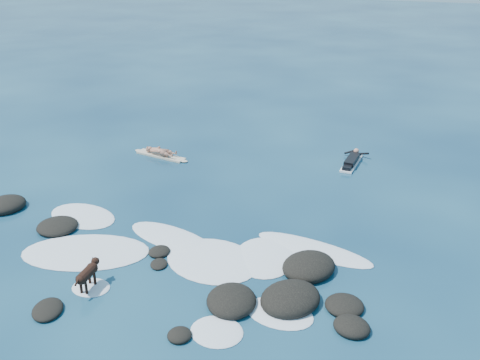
% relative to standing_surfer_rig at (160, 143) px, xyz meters
% --- Properties ---
extents(ground, '(160.00, 160.00, 0.00)m').
position_rel_standing_surfer_rig_xyz_m(ground, '(3.22, -7.04, -0.65)').
color(ground, '#0A2642').
rests_on(ground, ground).
extents(reef_rocks, '(14.25, 6.38, 0.59)m').
position_rel_standing_surfer_rig_xyz_m(reef_rocks, '(4.79, -7.84, -0.53)').
color(reef_rocks, black).
rests_on(reef_rocks, ground).
extents(breaking_foam, '(14.50, 6.17, 0.12)m').
position_rel_standing_surfer_rig_xyz_m(breaking_foam, '(3.28, -7.34, -0.64)').
color(breaking_foam, white).
rests_on(breaking_foam, ground).
extents(standing_surfer_rig, '(2.89, 0.90, 1.65)m').
position_rel_standing_surfer_rig_xyz_m(standing_surfer_rig, '(0.00, 0.00, 0.00)').
color(standing_surfer_rig, beige).
rests_on(standing_surfer_rig, ground).
extents(paddling_surfer_rig, '(1.12, 2.50, 0.43)m').
position_rel_standing_surfer_rig_xyz_m(paddling_surfer_rig, '(8.12, 2.10, -0.50)').
color(paddling_surfer_rig, white).
rests_on(paddling_surfer_rig, ground).
extents(dog, '(0.36, 1.25, 0.79)m').
position_rel_standing_surfer_rig_xyz_m(dog, '(2.84, -9.47, -0.13)').
color(dog, black).
rests_on(dog, ground).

